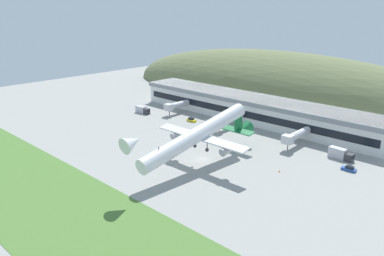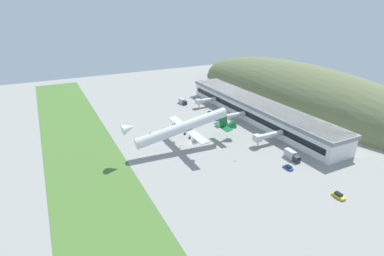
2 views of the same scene
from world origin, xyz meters
TOP-DOWN VIEW (x-y plane):
  - ground_plane at (0.00, 0.00)m, footprint 328.15×328.15m
  - grass_strip_foreground at (0.00, -46.18)m, footprint 295.33×30.47m
  - hill_backdrop at (-28.87, 93.14)m, footprint 210.41×61.13m
  - terminal_building at (-13.40, 47.34)m, footprint 114.03×16.86m
  - jetway_0 at (-43.80, 31.83)m, footprint 3.38×13.73m
  - jetway_1 at (-13.49, 30.63)m, footprint 3.38×16.00m
  - jetway_2 at (15.95, 30.77)m, footprint 3.38×15.72m
  - cargo_airplane at (2.55, -4.25)m, footprint 33.14×53.77m
  - service_car_0 at (59.22, 24.85)m, footprint 4.45×1.92m
  - service_car_1 at (37.57, 23.36)m, footprint 4.16×1.99m
  - service_car_2 at (-21.34, 26.38)m, footprint 4.38×1.82m
  - service_car_3 at (-30.60, 27.92)m, footprint 4.22×1.73m
  - fuel_truck at (31.91, 30.56)m, footprint 7.96×2.82m
  - box_truck at (-55.88, 22.33)m, footprint 7.65×2.71m
  - traffic_cone_0 at (23.08, 8.45)m, footprint 0.52×0.52m
  - traffic_cone_1 at (-18.57, 11.75)m, footprint 0.52×0.52m

SIDE VIEW (x-z plane):
  - ground_plane at x=0.00m, z-range 0.00..0.00m
  - hill_backdrop at x=-28.87m, z-range -24.35..24.35m
  - grass_strip_foreground at x=0.00m, z-range 0.00..0.08m
  - traffic_cone_0 at x=23.08m, z-range -0.01..0.57m
  - traffic_cone_1 at x=-18.57m, z-range -0.01..0.57m
  - service_car_1 at x=37.57m, z-range -0.12..1.30m
  - service_car_3 at x=-30.60m, z-range -0.14..1.44m
  - service_car_0 at x=59.22m, z-range -0.14..1.44m
  - service_car_2 at x=-21.34m, z-range -0.14..1.44m
  - box_truck at x=-55.88m, z-range -0.07..2.96m
  - fuel_truck at x=31.91m, z-range -0.12..3.26m
  - jetway_0 at x=-43.80m, z-range 1.28..6.71m
  - jetway_2 at x=15.95m, z-range 1.28..6.71m
  - jetway_1 at x=-13.49m, z-range 1.28..6.71m
  - terminal_building at x=-13.40m, z-range 0.67..10.72m
  - cargo_airplane at x=2.55m, z-range 3.15..16.47m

